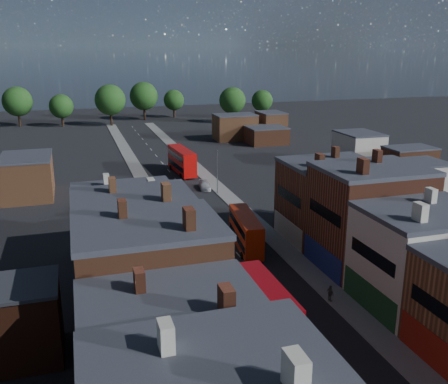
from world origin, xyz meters
TOP-DOWN VIEW (x-y plane):
  - pavement_west at (-6.50, 50.00)m, footprint 3.00×200.00m
  - pavement_east at (6.50, 50.00)m, footprint 3.00×200.00m
  - lamp_post_2 at (-5.20, 30.00)m, footprint 0.25×0.70m
  - lamp_post_3 at (5.20, 60.00)m, footprint 0.25×0.70m
  - bus_0 at (-3.05, 15.00)m, footprint 2.85×10.94m
  - bus_1 at (1.63, 34.37)m, footprint 3.68×10.94m
  - bus_2 at (2.28, 76.75)m, footprint 3.75×12.45m
  - car_2 at (-1.20, 41.96)m, footprint 2.66×4.78m
  - car_3 at (3.80, 63.76)m, footprint 2.49×4.93m
  - ped_1 at (-5.72, 14.33)m, footprint 0.95×0.59m
  - ped_3 at (5.30, 17.91)m, footprint 0.69×1.14m

SIDE VIEW (x-z plane):
  - pavement_west at x=-6.50m, z-range 0.00..0.12m
  - pavement_east at x=6.50m, z-range 0.00..0.12m
  - car_2 at x=-1.20m, z-range 0.00..1.26m
  - car_3 at x=3.80m, z-range 0.00..1.37m
  - ped_3 at x=5.30m, z-range 0.12..1.94m
  - ped_1 at x=-5.72m, z-range 0.12..1.98m
  - bus_1 at x=1.63m, z-range 0.18..4.82m
  - bus_0 at x=-3.05m, z-range 0.19..4.90m
  - bus_2 at x=2.28m, z-range 0.21..5.51m
  - lamp_post_2 at x=-5.20m, z-range 0.64..8.77m
  - lamp_post_3 at x=5.20m, z-range 0.64..8.77m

